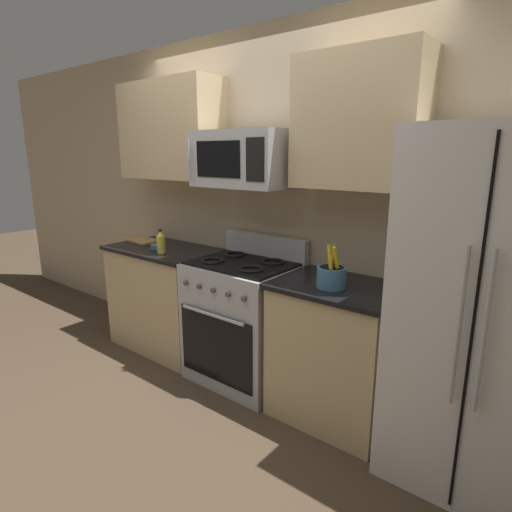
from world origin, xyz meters
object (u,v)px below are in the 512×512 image
range_oven (243,320)px  bottle_oil (161,242)px  refrigerator (487,315)px  utensil_crock (331,276)px  prep_bowl (157,246)px  microwave (244,159)px  cutting_board (141,240)px

range_oven → bottle_oil: 0.93m
refrigerator → bottle_oil: bearing=-177.2°
refrigerator → utensil_crock: 0.84m
range_oven → prep_bowl: range_oven is taller
bottle_oil → prep_bowl: bottle_oil is taller
range_oven → refrigerator: (1.60, -0.02, 0.44)m
microwave → cutting_board: 1.50m
microwave → utensil_crock: (0.77, -0.11, -0.68)m
range_oven → cutting_board: bearing=177.1°
utensil_crock → bottle_oil: size_ratio=1.42×
refrigerator → bottle_oil: 2.37m
refrigerator → cutting_board: size_ratio=4.90×
microwave → bottle_oil: bearing=-168.1°
range_oven → microwave: bearing=90.1°
range_oven → utensil_crock: (0.77, -0.08, 0.51)m
cutting_board → prep_bowl: prep_bowl is taller
cutting_board → prep_bowl: bearing=-17.8°
range_oven → bottle_oil: bottle_oil is taller
range_oven → prep_bowl: bearing=-176.1°
refrigerator → bottle_oil: (-2.36, -0.12, 0.08)m
range_oven → microwave: (-0.00, 0.03, 1.19)m
bottle_oil → range_oven: bearing=10.0°
cutting_board → range_oven: bearing=-2.9°
refrigerator → prep_bowl: 2.51m
prep_bowl → cutting_board: bearing=162.2°
range_oven → prep_bowl: size_ratio=10.32×
utensil_crock → cutting_board: 2.07m
refrigerator → utensil_crock: size_ratio=6.67×
microwave → cutting_board: (-1.30, 0.04, -0.74)m
prep_bowl → range_oven: bearing=3.9°
prep_bowl → utensil_crock: bearing=-0.7°
microwave → utensil_crock: size_ratio=2.57×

